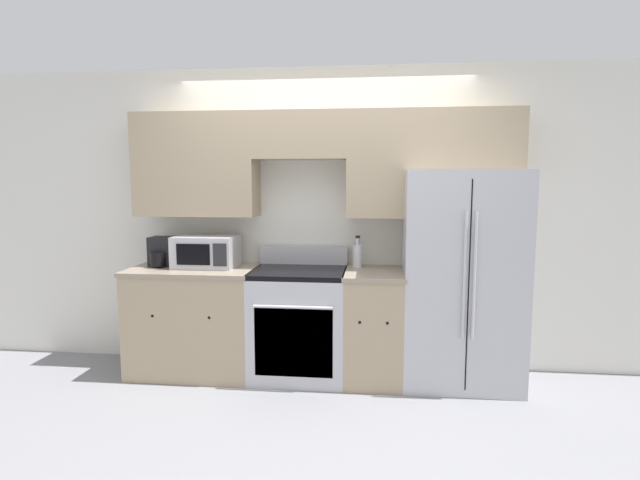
{
  "coord_description": "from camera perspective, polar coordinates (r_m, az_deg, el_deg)",
  "views": [
    {
      "loc": [
        0.44,
        -3.7,
        1.64
      ],
      "look_at": [
        -0.0,
        0.31,
        1.16
      ],
      "focal_mm": 28.0,
      "sensor_mm": 36.0,
      "label": 1
    }
  ],
  "objects": [
    {
      "name": "bottle",
      "position": [
        4.25,
        4.32,
        -1.67
      ],
      "size": [
        0.08,
        0.08,
        0.27
      ],
      "color": "silver",
      "rests_on": "lower_cabinets_right"
    },
    {
      "name": "lower_cabinets_left",
      "position": [
        4.45,
        -14.11,
        -8.84
      ],
      "size": [
        1.06,
        0.64,
        0.91
      ],
      "color": "tan",
      "rests_on": "ground_plane"
    },
    {
      "name": "wall_back",
      "position": [
        4.3,
        0.54,
        4.88
      ],
      "size": [
        8.0,
        0.39,
        2.6
      ],
      "color": "silver",
      "rests_on": "ground_plane"
    },
    {
      "name": "lower_cabinets_right",
      "position": [
        4.18,
        6.13,
        -9.68
      ],
      "size": [
        0.49,
        0.64,
        0.91
      ],
      "color": "tan",
      "rests_on": "ground_plane"
    },
    {
      "name": "electric_kettle",
      "position": [
        4.5,
        -17.6,
        -1.36
      ],
      "size": [
        0.2,
        0.26,
        0.25
      ],
      "color": "black",
      "rests_on": "lower_cabinets_left"
    },
    {
      "name": "oven_range",
      "position": [
        4.22,
        -2.39,
        -9.41
      ],
      "size": [
        0.77,
        0.65,
        1.07
      ],
      "color": "#B7B7BC",
      "rests_on": "ground_plane"
    },
    {
      "name": "microwave",
      "position": [
        4.36,
        -12.84,
        -1.25
      ],
      "size": [
        0.51,
        0.4,
        0.27
      ],
      "color": "#B7B7BC",
      "rests_on": "lower_cabinets_left"
    },
    {
      "name": "refrigerator",
      "position": [
        4.17,
        15.78,
        -4.2
      ],
      "size": [
        0.92,
        0.72,
        1.72
      ],
      "color": "#B7B7BC",
      "rests_on": "ground_plane"
    },
    {
      "name": "ground_plane",
      "position": [
        4.07,
        -0.5,
        -16.94
      ],
      "size": [
        12.0,
        12.0,
        0.0
      ],
      "primitive_type": "plane",
      "color": "gray"
    }
  ]
}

